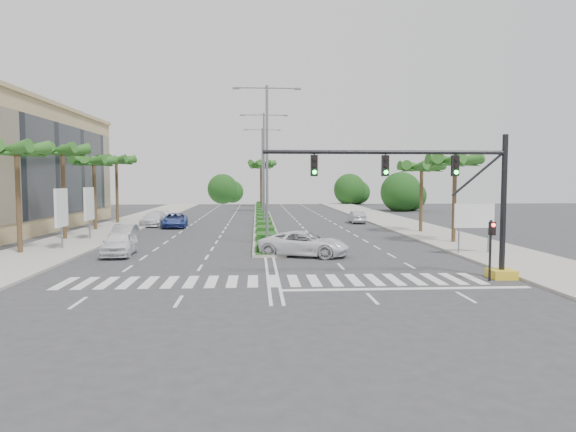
# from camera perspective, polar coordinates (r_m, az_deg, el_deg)

# --- Properties ---
(ground) EXTENTS (160.00, 160.00, 0.00)m
(ground) POSITION_cam_1_polar(r_m,az_deg,el_deg) (25.33, -1.64, -7.24)
(ground) COLOR #333335
(ground) RESTS_ON ground
(footpath_right) EXTENTS (6.00, 120.00, 0.15)m
(footpath_right) POSITION_cam_1_polar(r_m,az_deg,el_deg) (47.85, 16.05, -1.97)
(footpath_right) COLOR gray
(footpath_right) RESTS_ON ground
(footpath_left) EXTENTS (6.00, 120.00, 0.15)m
(footpath_left) POSITION_cam_1_polar(r_m,az_deg,el_deg) (47.33, -21.22, -2.15)
(footpath_left) COLOR gray
(footpath_left) RESTS_ON ground
(median) EXTENTS (2.20, 75.00, 0.20)m
(median) POSITION_cam_1_polar(r_m,az_deg,el_deg) (70.00, -2.85, 0.06)
(median) COLOR gray
(median) RESTS_ON ground
(median_grass) EXTENTS (1.80, 75.00, 0.04)m
(median_grass) POSITION_cam_1_polar(r_m,az_deg,el_deg) (69.99, -2.85, 0.16)
(median_grass) COLOR #2F581E
(median_grass) RESTS_ON median
(signal_gantry) EXTENTS (12.60, 1.20, 7.20)m
(signal_gantry) POSITION_cam_1_polar(r_m,az_deg,el_deg) (26.83, 18.54, 0.63)
(signal_gantry) COLOR gold
(signal_gantry) RESTS_ON ground
(pedestrian_signal) EXTENTS (0.28, 0.36, 3.00)m
(pedestrian_signal) POSITION_cam_1_polar(r_m,az_deg,el_deg) (26.87, 21.65, -2.47)
(pedestrian_signal) COLOR black
(pedestrian_signal) RESTS_ON ground
(direction_sign) EXTENTS (2.70, 0.11, 3.40)m
(direction_sign) POSITION_cam_1_polar(r_m,az_deg,el_deg) (35.89, 19.98, -0.20)
(direction_sign) COLOR slate
(direction_sign) RESTS_ON ground
(billboard_near) EXTENTS (0.18, 2.10, 4.35)m
(billboard_near) POSITION_cam_1_polar(r_m,az_deg,el_deg) (39.34, -23.89, 0.79)
(billboard_near) COLOR slate
(billboard_near) RESTS_ON ground
(billboard_far) EXTENTS (0.18, 2.10, 4.35)m
(billboard_far) POSITION_cam_1_polar(r_m,az_deg,el_deg) (45.01, -21.24, 1.23)
(billboard_far) COLOR slate
(billboard_far) RESTS_ON ground
(palm_left_near) EXTENTS (4.57, 4.68, 7.55)m
(palm_left_near) POSITION_cam_1_polar(r_m,az_deg,el_deg) (38.24, -27.92, 6.17)
(palm_left_near) COLOR brown
(palm_left_near) RESTS_ON ground
(palm_left_mid) EXTENTS (4.57, 4.68, 7.95)m
(palm_left_mid) POSITION_cam_1_polar(r_m,az_deg,el_deg) (45.66, -23.77, 6.36)
(palm_left_mid) COLOR brown
(palm_left_mid) RESTS_ON ground
(palm_left_far) EXTENTS (4.57, 4.68, 7.35)m
(palm_left_far) POSITION_cam_1_polar(r_m,az_deg,el_deg) (53.22, -20.77, 5.44)
(palm_left_far) COLOR brown
(palm_left_far) RESTS_ON ground
(palm_left_end) EXTENTS (4.57, 4.68, 7.75)m
(palm_left_end) POSITION_cam_1_polar(r_m,az_deg,el_deg) (60.91, -18.54, 5.65)
(palm_left_end) COLOR brown
(palm_left_end) RESTS_ON ground
(palm_right_near) EXTENTS (4.57, 4.68, 7.05)m
(palm_right_near) POSITION_cam_1_polar(r_m,az_deg,el_deg) (41.75, 18.07, 5.56)
(palm_right_near) COLOR brown
(palm_right_near) RESTS_ON ground
(palm_right_far) EXTENTS (4.57, 4.68, 6.75)m
(palm_right_far) POSITION_cam_1_polar(r_m,az_deg,el_deg) (49.27, 14.64, 5.03)
(palm_right_far) COLOR brown
(palm_right_far) RESTS_ON ground
(palm_median_a) EXTENTS (4.57, 4.68, 8.05)m
(palm_median_a) POSITION_cam_1_polar(r_m,az_deg,el_deg) (79.86, -2.95, 5.63)
(palm_median_a) COLOR brown
(palm_median_a) RESTS_ON ground
(palm_median_b) EXTENTS (4.57, 4.68, 8.05)m
(palm_median_b) POSITION_cam_1_polar(r_m,az_deg,el_deg) (94.86, -3.05, 5.38)
(palm_median_b) COLOR brown
(palm_median_b) RESTS_ON ground
(streetlight_near) EXTENTS (5.10, 0.25, 12.00)m
(streetlight_near) POSITION_cam_1_polar(r_m,az_deg,el_deg) (38.88, -2.35, 6.77)
(streetlight_near) COLOR slate
(streetlight_near) RESTS_ON ground
(streetlight_mid) EXTENTS (5.10, 0.25, 12.00)m
(streetlight_mid) POSITION_cam_1_polar(r_m,az_deg,el_deg) (54.86, -2.69, 5.97)
(streetlight_mid) COLOR slate
(streetlight_mid) RESTS_ON ground
(streetlight_far) EXTENTS (5.10, 0.25, 12.00)m
(streetlight_far) POSITION_cam_1_polar(r_m,az_deg,el_deg) (70.86, -2.88, 5.54)
(streetlight_far) COLOR slate
(streetlight_far) RESTS_ON ground
(car_parked_a) EXTENTS (2.18, 4.79, 1.59)m
(car_parked_a) POSITION_cam_1_polar(r_m,az_deg,el_deg) (35.33, -18.21, -2.92)
(car_parked_a) COLOR white
(car_parked_a) RESTS_ON ground
(car_parked_b) EXTENTS (1.69, 4.45, 1.45)m
(car_parked_b) POSITION_cam_1_polar(r_m,az_deg,el_deg) (42.12, -17.75, -1.92)
(car_parked_b) COLOR #B3B3B8
(car_parked_b) RESTS_ON ground
(car_parked_c) EXTENTS (2.98, 5.60, 1.50)m
(car_parked_c) POSITION_cam_1_polar(r_m,az_deg,el_deg) (54.63, -12.46, -0.47)
(car_parked_c) COLOR #32499A
(car_parked_c) RESTS_ON ground
(car_parked_d) EXTENTS (2.53, 5.40, 1.52)m
(car_parked_d) POSITION_cam_1_polar(r_m,az_deg,el_deg) (57.00, -14.63, -0.31)
(car_parked_d) COLOR white
(car_parked_d) RESTS_ON ground
(car_crossing) EXTENTS (6.38, 4.51, 1.62)m
(car_crossing) POSITION_cam_1_polar(r_m,az_deg,el_deg) (33.37, 1.83, -3.10)
(car_crossing) COLOR white
(car_crossing) RESTS_ON ground
(car_right) EXTENTS (1.49, 4.18, 1.37)m
(car_right) POSITION_cam_1_polar(r_m,az_deg,el_deg) (59.34, 7.67, -0.12)
(car_right) COLOR #B9B8BD
(car_right) RESTS_ON ground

